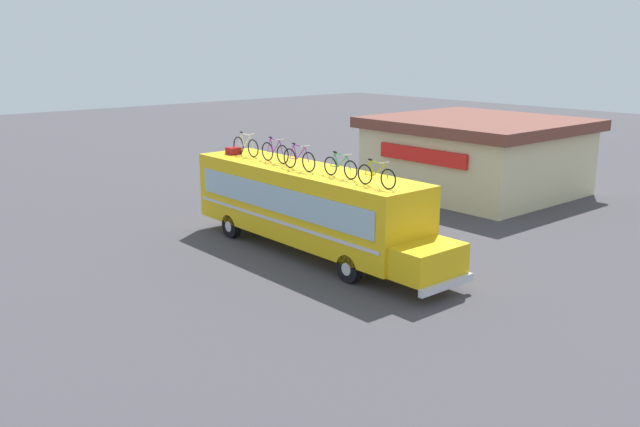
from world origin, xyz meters
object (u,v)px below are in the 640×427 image
Objects in this scene: rooftop_bicycle_4 at (340,167)px; rooftop_bicycle_1 at (246,146)px; bus at (309,205)px; rooftop_bicycle_2 at (275,152)px; rooftop_bicycle_3 at (299,159)px; luggage_bag_1 at (233,151)px; rooftop_bicycle_5 at (376,176)px.

rooftop_bicycle_1 is at bearing 178.18° from rooftop_bicycle_4.
bus is at bearing 172.89° from rooftop_bicycle_4.
bus is 7.20× the size of rooftop_bicycle_2.
bus is at bearing 81.56° from rooftop_bicycle_3.
rooftop_bicycle_5 is at bearing -1.39° from luggage_bag_1.
bus is 2.58m from rooftop_bicycle_4.
rooftop_bicycle_5 is at bearing -3.20° from rooftop_bicycle_2.
rooftop_bicycle_3 is (1.84, -0.31, -0.00)m from rooftop_bicycle_2.
luggage_bag_1 is 6.49m from rooftop_bicycle_4.
rooftop_bicycle_3 is at bearing -9.54° from rooftop_bicycle_2.
rooftop_bicycle_5 is at bearing -6.41° from bus.
bus is at bearing 3.27° from rooftop_bicycle_2.
luggage_bag_1 reaches higher than bus.
bus is 7.20× the size of rooftop_bicycle_5.
luggage_bag_1 is (-4.56, -0.23, 1.48)m from bus.
rooftop_bicycle_4 reaches higher than luggage_bag_1.
rooftop_bicycle_2 is at bearing 178.03° from rooftop_bicycle_4.
rooftop_bicycle_1 is 0.98× the size of rooftop_bicycle_3.
rooftop_bicycle_2 is at bearing 2.51° from luggage_bag_1.
bus is 4.20m from rooftop_bicycle_5.
rooftop_bicycle_5 is (3.81, -0.43, 1.70)m from bus.
rooftop_bicycle_5 is at bearing -2.77° from rooftop_bicycle_1.
rooftop_bicycle_1 is 1.05× the size of rooftop_bicycle_4.
luggage_bag_1 is at bearing 177.55° from rooftop_bicycle_3.
rooftop_bicycle_2 reaches higher than bus.
rooftop_bicycle_3 is at bearing 179.84° from rooftop_bicycle_5.
rooftop_bicycle_2 reaches higher than rooftop_bicycle_1.
rooftop_bicycle_2 is at bearing 176.80° from rooftop_bicycle_5.
rooftop_bicycle_2 is (2.66, 0.12, 0.25)m from luggage_bag_1.
rooftop_bicycle_3 reaches higher than luggage_bag_1.
rooftop_bicycle_2 is at bearing -1.53° from rooftop_bicycle_1.
luggage_bag_1 is at bearing -177.49° from rooftop_bicycle_2.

